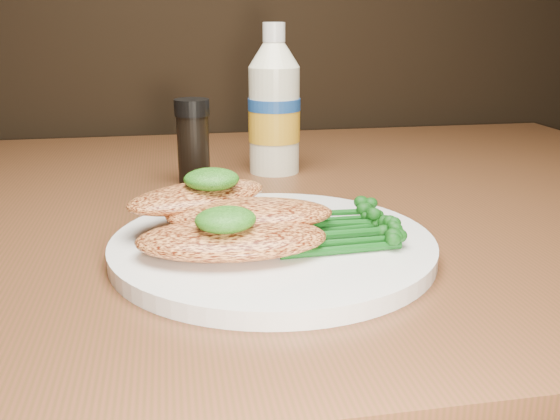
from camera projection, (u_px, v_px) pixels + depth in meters
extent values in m
cylinder|color=white|center=(273.00, 246.00, 0.53)|extent=(0.27, 0.27, 0.01)
ellipsoid|color=#F5984E|center=(232.00, 239.00, 0.49)|extent=(0.16, 0.09, 0.02)
ellipsoid|color=#F5984E|center=(249.00, 214.00, 0.52)|extent=(0.15, 0.09, 0.02)
ellipsoid|color=#F5984E|center=(198.00, 196.00, 0.55)|extent=(0.15, 0.12, 0.02)
ellipsoid|color=#0C3608|center=(226.00, 219.00, 0.47)|extent=(0.06, 0.05, 0.02)
ellipsoid|color=#0C3608|center=(211.00, 179.00, 0.54)|extent=(0.05, 0.05, 0.02)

